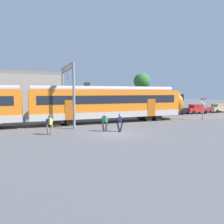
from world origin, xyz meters
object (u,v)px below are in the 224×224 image
object	(u,v)px
pedestrian_yellow	(49,123)
parked_car_black	(174,110)
commuter_train	(33,105)
pedestrian_green	(105,121)
pedestrian_navy	(120,121)
parked_car_tan	(219,108)
parked_car_red	(196,109)
crossing_signal	(203,105)

from	to	relation	value
pedestrian_yellow	parked_car_black	distance (m)	22.90
commuter_train	pedestrian_green	bearing A→B (deg)	-43.17
pedestrian_yellow	parked_car_black	world-z (taller)	pedestrian_yellow
pedestrian_navy	parked_car_tan	world-z (taller)	pedestrian_navy
commuter_train	parked_car_black	bearing A→B (deg)	12.37
pedestrian_green	parked_car_red	size ratio (longest dim) A/B	0.41
commuter_train	pedestrian_navy	world-z (taller)	commuter_train
pedestrian_yellow	pedestrian_navy	xyz separation A→B (m)	(6.12, -0.92, -0.03)
parked_car_black	pedestrian_green	bearing A→B (deg)	-146.58
crossing_signal	pedestrian_green	bearing A→B (deg)	-168.67
pedestrian_green	parked_car_red	distance (m)	22.73
commuter_train	parked_car_red	bearing A→B (deg)	10.04
parked_car_tan	crossing_signal	distance (m)	13.66
pedestrian_yellow	parked_car_red	xyz separation A→B (m)	(25.21, 10.01, -0.21)
pedestrian_yellow	parked_car_black	size ratio (longest dim) A/B	0.41
commuter_train	crossing_signal	bearing A→B (deg)	-7.44
pedestrian_green	crossing_signal	distance (m)	14.84
commuter_train	crossing_signal	distance (m)	20.64
pedestrian_yellow	crossing_signal	xyz separation A→B (m)	(19.43, 2.70, 1.02)
pedestrian_navy	crossing_signal	size ratio (longest dim) A/B	0.56
commuter_train	parked_car_red	distance (m)	26.69
pedestrian_green	crossing_signal	world-z (taller)	crossing_signal
pedestrian_navy	parked_car_tan	bearing A→B (deg)	24.73
pedestrian_green	pedestrian_navy	xyz separation A→B (m)	(1.20, -0.70, 0.00)
parked_car_black	crossing_signal	world-z (taller)	crossing_signal
pedestrian_yellow	crossing_signal	bearing A→B (deg)	7.90
pedestrian_green	parked_car_red	world-z (taller)	pedestrian_green
parked_car_black	parked_car_tan	xyz separation A→B (m)	(10.11, 0.28, 0.00)
commuter_train	pedestrian_green	distance (m)	8.26
parked_car_red	pedestrian_yellow	bearing A→B (deg)	-158.34
pedestrian_navy	parked_car_tan	distance (m)	27.01
parked_car_black	crossing_signal	xyz separation A→B (m)	(-1.11, -7.40, 1.23)
parked_car_black	pedestrian_navy	bearing A→B (deg)	-142.64
parked_car_red	crossing_signal	xyz separation A→B (m)	(-5.78, -7.32, 1.23)
commuter_train	pedestrian_yellow	world-z (taller)	commuter_train
pedestrian_navy	parked_car_black	world-z (taller)	pedestrian_navy
parked_car_black	crossing_signal	size ratio (longest dim) A/B	1.35
pedestrian_navy	parked_car_black	size ratio (longest dim) A/B	0.41
commuter_train	crossing_signal	xyz separation A→B (m)	(20.46, -2.67, -0.24)
pedestrian_navy	parked_car_black	xyz separation A→B (m)	(14.43, 11.02, -0.18)
parked_car_red	crossing_signal	bearing A→B (deg)	-128.31
pedestrian_yellow	parked_car_tan	xyz separation A→B (m)	(30.66, 10.38, -0.21)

